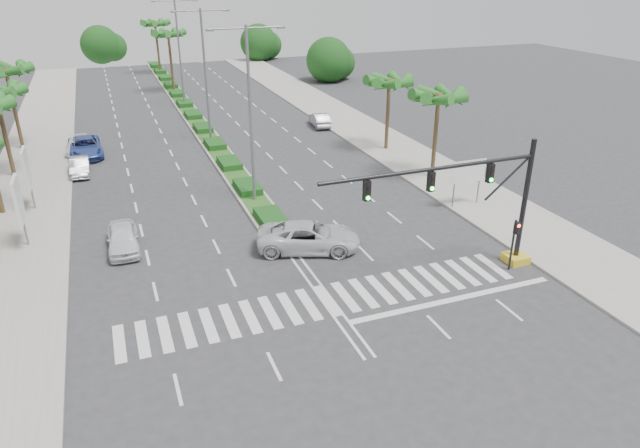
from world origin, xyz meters
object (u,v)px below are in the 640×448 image
object	(u,v)px
car_right	(320,120)
car_parked_a	(123,238)
car_parked_d	(77,147)
car_parked_c	(85,147)
car_crossing	(309,237)
car_parked_b	(80,166)

from	to	relation	value
car_right	car_parked_a	bearing A→B (deg)	54.17
car_parked_a	car_right	size ratio (longest dim) A/B	1.03
car_parked_d	car_right	bearing A→B (deg)	5.33
car_parked_c	car_crossing	size ratio (longest dim) A/B	0.96
car_crossing	car_parked_d	bearing A→B (deg)	47.38
car_parked_a	car_right	xyz separation A→B (m)	(20.97, 22.33, -0.05)
car_parked_a	car_parked_c	bearing A→B (deg)	96.61
car_parked_a	car_crossing	size ratio (longest dim) A/B	0.73
car_parked_d	car_parked_a	bearing A→B (deg)	-80.18
car_right	car_parked_b	bearing A→B (deg)	24.22
car_parked_a	car_crossing	xyz separation A→B (m)	(10.22, -3.92, 0.09)
car_parked_c	car_right	bearing A→B (deg)	2.00
car_parked_a	car_parked_c	world-z (taller)	car_parked_c
car_crossing	car_right	world-z (taller)	car_crossing
car_parked_a	car_parked_c	size ratio (longest dim) A/B	0.76
car_parked_c	car_parked_d	distance (m)	1.27
car_parked_b	car_parked_c	world-z (taller)	car_parked_c
car_parked_c	car_right	xyz separation A→B (m)	(22.88, 2.09, -0.10)
car_crossing	car_right	size ratio (longest dim) A/B	1.41
car_parked_d	car_parked_c	bearing A→B (deg)	-52.41
car_crossing	car_right	xyz separation A→B (m)	(10.74, 26.25, -0.13)
car_parked_a	car_parked_b	distance (m)	15.44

